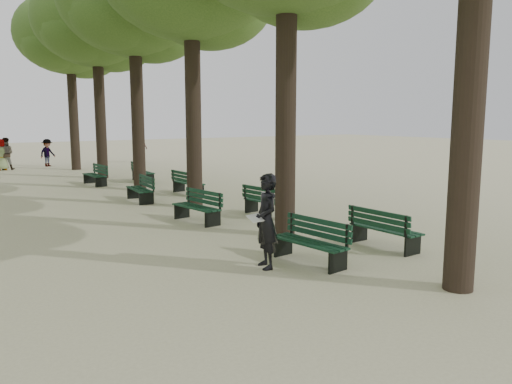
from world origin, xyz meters
TOP-DOWN VIEW (x-y plane):
  - ground at (0.00, 0.00)m, footprint 120.00×120.00m
  - tree_central_3 at (1.50, 13.00)m, footprint 6.00×6.00m
  - tree_central_4 at (1.50, 18.00)m, footprint 6.00×6.00m
  - tree_central_5 at (1.50, 23.00)m, footprint 6.00×6.00m
  - bench_left_0 at (0.37, 0.71)m, footprint 0.75×1.85m
  - bench_left_1 at (0.37, 5.71)m, footprint 0.78×1.86m
  - bench_left_2 at (0.37, 10.11)m, footprint 0.73×1.84m
  - bench_left_3 at (0.37, 15.54)m, footprint 0.65×1.82m
  - bench_right_0 at (2.63, 0.67)m, footprint 0.61×1.81m
  - bench_right_1 at (2.63, 5.33)m, footprint 0.76×1.85m
  - bench_right_2 at (2.63, 10.75)m, footprint 0.63×1.82m
  - bench_right_3 at (2.63, 15.50)m, footprint 0.64×1.82m
  - man_with_map at (-0.55, 0.96)m, footprint 0.71×0.84m
  - pedestrian_c at (6.43, 25.53)m, footprint 1.16×0.61m
  - pedestrian_d at (-2.13, 25.00)m, footprint 0.93×0.49m
  - pedestrian_b at (0.58, 26.03)m, footprint 1.12×0.86m
  - pedestrian_a at (-1.91, 25.11)m, footprint 0.98×0.63m

SIDE VIEW (x-z plane):
  - ground at x=0.00m, z-range 0.00..0.00m
  - bench_left_0 at x=0.37m, z-range -0.19..0.73m
  - bench_left_1 at x=0.37m, z-range -0.19..0.73m
  - bench_left_2 at x=0.37m, z-range -0.19..0.73m
  - bench_left_3 at x=0.37m, z-range -0.19..0.73m
  - bench_right_0 at x=2.63m, z-range -0.19..0.73m
  - bench_right_1 at x=2.63m, z-range -0.19..0.73m
  - bench_right_2 at x=2.63m, z-range -0.19..0.73m
  - bench_right_3 at x=2.63m, z-range -0.19..0.73m
  - pedestrian_b at x=0.58m, z-range 0.00..1.70m
  - pedestrian_d at x=-2.13m, z-range 0.00..1.81m
  - pedestrian_a at x=-1.91m, z-range 0.00..1.88m
  - pedestrian_c at x=6.43m, z-range 0.00..1.88m
  - man_with_map at x=-0.55m, z-range 0.00..1.91m
  - tree_central_3 at x=1.50m, z-range 2.68..12.63m
  - tree_central_4 at x=1.50m, z-range 2.68..12.63m
  - tree_central_5 at x=1.50m, z-range 2.68..12.63m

